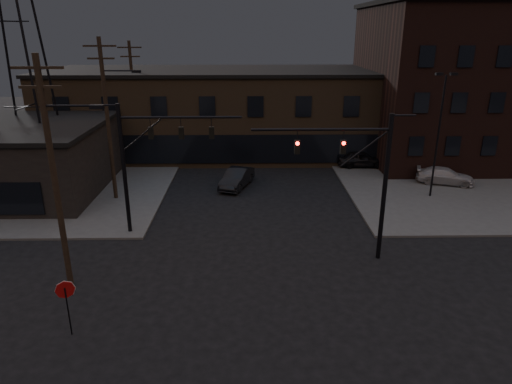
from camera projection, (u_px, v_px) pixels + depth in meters
ground at (263, 305)px, 20.90m from camera, size 140.00×140.00×0.00m
sidewalk_ne at (494, 166)px, 41.95m from camera, size 30.00×30.00×0.15m
sidewalk_nw at (13, 168)px, 41.25m from camera, size 30.00×30.00×0.15m
building_row at (255, 113)px, 45.94m from camera, size 40.00×12.00×8.00m
building_right at (485, 85)px, 43.40m from camera, size 22.00×16.00×14.00m
traffic_signal_near at (364, 173)px, 23.57m from camera, size 7.12×0.24×8.00m
traffic_signal_far at (145, 155)px, 26.65m from camera, size 7.12×0.24×8.00m
stop_sign at (66, 295)px, 18.28m from camera, size 0.72×0.33×2.48m
utility_pole_near at (55, 171)px, 20.66m from camera, size 3.70×0.28×11.00m
utility_pole_mid at (108, 117)px, 31.87m from camera, size 3.70×0.28×11.50m
utility_pole_far at (134, 98)px, 43.27m from camera, size 2.20×0.28×11.00m
transmission_tower at (11, 21)px, 33.38m from camera, size 7.00×7.00×25.00m
lot_light_a at (440, 125)px, 32.45m from camera, size 1.50×0.28×9.14m
lot_light_b at (488, 113)px, 37.26m from camera, size 1.50×0.28×9.14m
parked_car_lot_a at (361, 159)px, 41.30m from camera, size 4.36×1.90×1.46m
parked_car_lot_b at (445, 176)px, 36.76m from camera, size 4.78×3.12×1.29m
car_crossing at (237, 178)px, 36.38m from camera, size 2.94×4.77×1.48m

